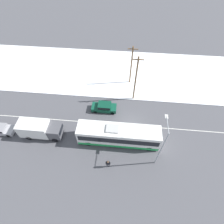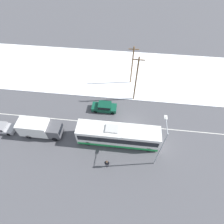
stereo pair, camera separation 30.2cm
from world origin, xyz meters
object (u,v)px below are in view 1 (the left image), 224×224
(pedestrian_at_stop, at_px, (108,163))
(streetlamp, at_px, (162,142))
(utility_pole_snowlot, at_px, (131,65))
(box_truck, at_px, (39,129))
(sedan_car, at_px, (104,107))
(utility_pole_roadside, at_px, (136,79))
(city_bus, at_px, (119,135))

(pedestrian_at_stop, relative_size, streetlamp, 0.23)
(streetlamp, height_order, utility_pole_snowlot, streetlamp)
(streetlamp, bearing_deg, box_truck, 171.87)
(sedan_car, height_order, pedestrian_at_stop, pedestrian_at_stop)
(pedestrian_at_stop, height_order, utility_pole_roadside, utility_pole_roadside)
(city_bus, bearing_deg, box_truck, 179.93)
(pedestrian_at_stop, bearing_deg, utility_pole_roadside, 76.41)
(sedan_car, distance_m, utility_pole_roadside, 7.08)
(sedan_car, relative_size, utility_pole_roadside, 0.47)
(sedan_car, bearing_deg, streetlamp, 134.69)
(city_bus, height_order, utility_pole_roadside, utility_pole_roadside)
(utility_pole_roadside, distance_m, utility_pole_snowlot, 4.56)
(box_truck, height_order, streetlamp, streetlamp)
(sedan_car, bearing_deg, city_bus, 115.93)
(streetlamp, relative_size, utility_pole_roadside, 0.89)
(streetlamp, distance_m, utility_pole_roadside, 12.10)
(box_truck, xyz_separation_m, pedestrian_at_stop, (10.93, -4.20, -0.50))
(city_bus, bearing_deg, utility_pole_snowlot, 84.51)
(city_bus, xyz_separation_m, sedan_car, (-2.88, 5.93, -0.86))
(sedan_car, xyz_separation_m, utility_pole_snowlot, (4.19, 7.67, 3.32))
(city_bus, height_order, box_truck, city_bus)
(sedan_car, xyz_separation_m, utility_pole_roadside, (4.98, 3.22, 3.87))
(utility_pole_roadside, bearing_deg, pedestrian_at_stop, -103.59)
(city_bus, height_order, streetlamp, streetlamp)
(sedan_car, bearing_deg, utility_pole_roadside, -147.16)
(utility_pole_snowlot, bearing_deg, streetlamp, -75.59)
(city_bus, distance_m, pedestrian_at_stop, 4.37)
(pedestrian_at_stop, distance_m, utility_pole_snowlot, 18.20)
(city_bus, relative_size, utility_pole_snowlot, 1.51)
(pedestrian_at_stop, xyz_separation_m, utility_pole_snowlot, (2.43, 17.78, 3.05))
(streetlamp, height_order, utility_pole_roadside, utility_pole_roadside)
(box_truck, bearing_deg, utility_pole_snowlot, 45.48)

